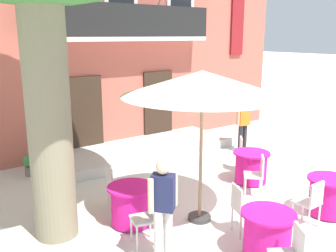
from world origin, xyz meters
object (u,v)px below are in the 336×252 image
at_px(cafe_chair_far_side_0, 245,152).
at_px(pedestrian_near_entrance, 243,122).
at_px(ground_planter_left, 30,164).
at_px(cafe_table_middle, 131,205).
at_px(cafe_chair_near_tree_0, 242,206).
at_px(cafe_chair_middle_1, 148,215).
at_px(cafe_chair_middle_0, 115,184).
at_px(cafe_chair_far_side_1, 257,173).
at_px(cafe_table_near_tree, 267,234).
at_px(cafe_table_front, 329,196).
at_px(pedestrian_mid_plaza, 163,206).
at_px(cafe_chair_front_0, 311,201).
at_px(cafe_umbrella, 202,84).
at_px(cafe_table_far_side, 251,167).

xyz_separation_m(cafe_chair_far_side_0, pedestrian_near_entrance, (1.25, 1.22, 0.38)).
bearing_deg(ground_planter_left, cafe_table_middle, -78.62).
bearing_deg(cafe_chair_near_tree_0, cafe_chair_middle_1, 154.83).
bearing_deg(cafe_chair_middle_0, pedestrian_near_entrance, 12.92).
xyz_separation_m(cafe_chair_middle_0, cafe_chair_far_side_1, (2.81, -1.27, 0.00)).
height_order(cafe_table_near_tree, cafe_chair_near_tree_0, cafe_chair_near_tree_0).
height_order(cafe_chair_middle_0, cafe_chair_far_side_1, same).
xyz_separation_m(cafe_table_front, pedestrian_mid_plaza, (-3.55, 0.61, 0.56)).
relative_size(cafe_chair_front_0, cafe_umbrella, 0.31).
bearing_deg(cafe_chair_middle_1, cafe_table_front, -19.59).
height_order(cafe_chair_far_side_1, pedestrian_mid_plaza, pedestrian_mid_plaza).
relative_size(cafe_chair_front_0, cafe_chair_far_side_1, 1.00).
relative_size(cafe_table_near_tree, pedestrian_near_entrance, 0.53).
bearing_deg(pedestrian_near_entrance, cafe_chair_middle_1, -152.96).
xyz_separation_m(cafe_chair_far_side_1, pedestrian_mid_plaza, (-3.12, -0.83, 0.43)).
distance_m(cafe_table_near_tree, cafe_chair_front_0, 1.38).
xyz_separation_m(cafe_chair_middle_1, cafe_table_front, (3.42, -1.22, -0.14)).
xyz_separation_m(cafe_table_middle, cafe_chair_far_side_0, (3.80, 0.67, 0.14)).
height_order(cafe_chair_front_0, ground_planter_left, cafe_chair_front_0).
distance_m(cafe_chair_far_side_0, cafe_chair_far_side_1, 1.51).
height_order(cafe_chair_middle_0, cafe_table_far_side, cafe_chair_middle_0).
distance_m(cafe_chair_front_0, cafe_chair_far_side_0, 2.99).
xyz_separation_m(pedestrian_near_entrance, pedestrian_mid_plaza, (-5.29, -3.24, 0.04)).
distance_m(cafe_chair_middle_0, ground_planter_left, 3.05).
bearing_deg(cafe_chair_near_tree_0, ground_planter_left, 112.53).
relative_size(ground_planter_left, pedestrian_near_entrance, 0.34).
bearing_deg(cafe_table_middle, cafe_table_near_tree, -61.32).
relative_size(cafe_table_middle, cafe_table_far_side, 1.00).
relative_size(cafe_chair_middle_0, cafe_chair_middle_1, 1.00).
distance_m(cafe_table_near_tree, cafe_chair_far_side_1, 2.37).
bearing_deg(ground_planter_left, cafe_chair_middle_1, -81.96).
relative_size(cafe_table_near_tree, cafe_chair_front_0, 0.95).
xyz_separation_m(cafe_chair_middle_0, cafe_chair_front_0, (2.49, -2.80, 0.00)).
relative_size(cafe_chair_near_tree_0, cafe_table_front, 1.05).
relative_size(cafe_chair_front_0, cafe_table_far_side, 1.05).
bearing_deg(cafe_table_near_tree, ground_planter_left, 108.25).
distance_m(cafe_chair_middle_1, cafe_chair_far_side_1, 3.01).
bearing_deg(cafe_chair_near_tree_0, cafe_table_far_side, 37.59).
height_order(cafe_table_near_tree, pedestrian_mid_plaza, pedestrian_mid_plaza).
bearing_deg(cafe_chair_far_side_0, pedestrian_mid_plaza, -153.42).
bearing_deg(cafe_table_front, cafe_chair_far_side_1, 106.48).
distance_m(cafe_table_far_side, cafe_umbrella, 3.21).
xyz_separation_m(cafe_chair_front_0, pedestrian_near_entrance, (2.49, 3.94, 0.38)).
height_order(cafe_table_front, pedestrian_near_entrance, pedestrian_near_entrance).
distance_m(cafe_chair_middle_1, cafe_chair_front_0, 2.97).
xyz_separation_m(cafe_table_middle, cafe_chair_front_0, (2.56, -2.04, 0.14)).
bearing_deg(cafe_chair_middle_1, cafe_chair_far_side_0, 19.87).
xyz_separation_m(cafe_chair_middle_0, cafe_table_far_side, (3.29, -0.69, -0.14)).
bearing_deg(pedestrian_near_entrance, ground_planter_left, 162.80).
distance_m(cafe_chair_middle_1, pedestrian_mid_plaza, 0.75).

